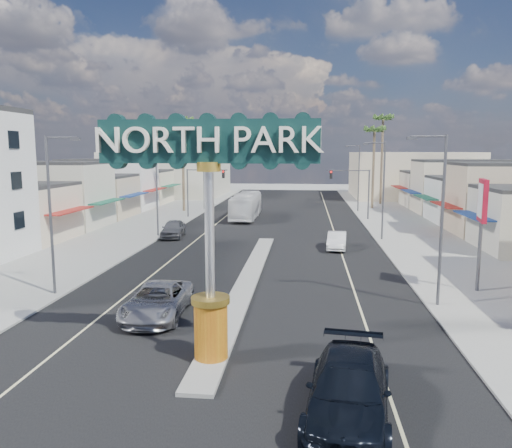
% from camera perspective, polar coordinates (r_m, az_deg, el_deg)
% --- Properties ---
extents(ground, '(160.00, 160.00, 0.00)m').
position_cam_1_polar(ground, '(47.15, 1.31, -1.65)').
color(ground, gray).
rests_on(ground, ground).
extents(road, '(20.00, 120.00, 0.01)m').
position_cam_1_polar(road, '(47.14, 1.31, -1.65)').
color(road, black).
rests_on(road, ground).
extents(median_island, '(1.30, 30.00, 0.16)m').
position_cam_1_polar(median_island, '(31.56, -0.99, -6.51)').
color(median_island, gray).
rests_on(median_island, ground).
extents(sidewalk_left, '(8.00, 120.00, 0.12)m').
position_cam_1_polar(sidewalk_left, '(50.19, -14.84, -1.25)').
color(sidewalk_left, gray).
rests_on(sidewalk_left, ground).
extents(sidewalk_right, '(8.00, 120.00, 0.12)m').
position_cam_1_polar(sidewalk_right, '(48.13, 18.17, -1.79)').
color(sidewalk_right, gray).
rests_on(sidewalk_right, ground).
extents(storefront_row_left, '(12.00, 42.00, 6.00)m').
position_cam_1_polar(storefront_row_left, '(65.61, -19.15, 3.34)').
color(storefront_row_left, beige).
rests_on(storefront_row_left, ground).
extents(storefront_row_right, '(12.00, 42.00, 6.00)m').
position_cam_1_polar(storefront_row_right, '(62.91, 24.71, 2.85)').
color(storefront_row_right, '#B7B29E').
rests_on(storefront_row_right, ground).
extents(backdrop_far_left, '(20.00, 20.00, 8.00)m').
position_cam_1_polar(backdrop_far_left, '(94.91, -9.92, 5.67)').
color(backdrop_far_left, '#B7B29E').
rests_on(backdrop_far_left, ground).
extents(backdrop_far_right, '(20.00, 20.00, 8.00)m').
position_cam_1_polar(backdrop_far_right, '(93.22, 17.24, 5.38)').
color(backdrop_far_right, beige).
rests_on(backdrop_far_right, ground).
extents(gateway_sign, '(8.20, 1.50, 9.15)m').
position_cam_1_polar(gateway_sign, '(18.76, -5.37, 1.47)').
color(gateway_sign, '#B3420D').
rests_on(gateway_sign, median_island).
extents(traffic_signal_left, '(5.09, 0.45, 6.00)m').
position_cam_1_polar(traffic_signal_left, '(61.76, -6.20, 4.66)').
color(traffic_signal_left, '#47474C').
rests_on(traffic_signal_left, ground).
extents(traffic_signal_right, '(5.09, 0.45, 6.00)m').
position_cam_1_polar(traffic_signal_right, '(60.67, 11.08, 4.49)').
color(traffic_signal_right, '#47474C').
rests_on(traffic_signal_right, ground).
extents(streetlight_l_near, '(2.03, 0.22, 9.00)m').
position_cam_1_polar(streetlight_l_near, '(29.97, -22.21, 1.78)').
color(streetlight_l_near, '#47474C').
rests_on(streetlight_l_near, ground).
extents(streetlight_l_mid, '(2.03, 0.22, 9.00)m').
position_cam_1_polar(streetlight_l_mid, '(48.48, -11.10, 4.50)').
color(streetlight_l_mid, '#47474C').
rests_on(streetlight_l_mid, ground).
extents(streetlight_l_far, '(2.03, 0.22, 9.00)m').
position_cam_1_polar(streetlight_l_far, '(69.79, -5.85, 5.73)').
color(streetlight_l_far, '#47474C').
rests_on(streetlight_l_far, ground).
extents(streetlight_r_near, '(2.03, 0.22, 9.00)m').
position_cam_1_polar(streetlight_r_near, '(27.34, 20.19, 1.32)').
color(streetlight_r_near, '#47474C').
rests_on(streetlight_r_near, ground).
extents(streetlight_r_mid, '(2.03, 0.22, 9.00)m').
position_cam_1_polar(streetlight_r_mid, '(46.89, 14.18, 4.28)').
color(streetlight_r_mid, '#47474C').
rests_on(streetlight_r_mid, ground).
extents(streetlight_r_far, '(2.03, 0.22, 9.00)m').
position_cam_1_polar(streetlight_r_far, '(68.70, 11.54, 5.56)').
color(streetlight_r_far, '#47474C').
rests_on(streetlight_r_far, ground).
extents(palm_left_far, '(2.60, 2.60, 13.10)m').
position_cam_1_polar(palm_left_far, '(68.43, -8.42, 11.02)').
color(palm_left_far, brown).
rests_on(palm_left_far, ground).
extents(palm_right_mid, '(2.60, 2.60, 12.10)m').
position_cam_1_polar(palm_right_mid, '(72.94, 13.39, 10.01)').
color(palm_right_mid, brown).
rests_on(palm_right_mid, ground).
extents(palm_right_far, '(2.60, 2.60, 14.10)m').
position_cam_1_polar(palm_right_far, '(79.23, 14.32, 11.11)').
color(palm_right_far, brown).
rests_on(palm_right_far, ground).
extents(suv_left, '(2.88, 5.96, 1.64)m').
position_cam_1_polar(suv_left, '(25.47, -11.20, -8.59)').
color(suv_left, '#A1A1A6').
rests_on(suv_left, ground).
extents(suv_right, '(3.28, 6.41, 1.78)m').
position_cam_1_polar(suv_right, '(16.39, 10.55, -18.14)').
color(suv_right, black).
rests_on(suv_right, ground).
extents(car_parked_left, '(2.38, 5.01, 1.65)m').
position_cam_1_polar(car_parked_left, '(48.31, -9.41, -0.53)').
color(car_parked_left, '#5E5F63').
rests_on(car_parked_left, ground).
extents(car_parked_right, '(1.90, 4.47, 1.44)m').
position_cam_1_polar(car_parked_right, '(42.46, 9.22, -1.89)').
color(car_parked_right, silver).
rests_on(car_parked_right, ground).
extents(city_bus, '(2.71, 11.34, 3.16)m').
position_cam_1_polar(city_bus, '(60.93, -1.15, 2.11)').
color(city_bus, silver).
rests_on(city_bus, ground).
extents(bank_pylon_sign, '(0.60, 2.04, 6.48)m').
position_cam_1_polar(bank_pylon_sign, '(31.13, 24.44, 1.79)').
color(bank_pylon_sign, '#47474C').
rests_on(bank_pylon_sign, sidewalk_right).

